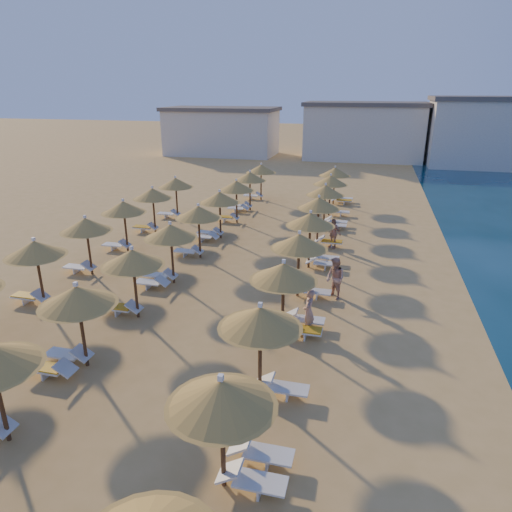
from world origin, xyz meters
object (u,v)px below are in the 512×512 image
(beachgoer_a, at_px, (309,311))
(beachgoer_c, at_px, (333,233))
(parasol_row_east, at_px, (299,242))
(parasol_row_west, at_px, (171,232))
(beachgoer_b, at_px, (335,279))

(beachgoer_a, bearing_deg, beachgoer_c, -175.85)
(beachgoer_c, height_order, beachgoer_a, beachgoer_c)
(beachgoer_c, relative_size, beachgoer_a, 1.00)
(parasol_row_east, distance_m, parasol_row_west, 6.12)
(beachgoer_c, relative_size, beachgoer_b, 0.94)
(parasol_row_west, distance_m, beachgoer_a, 7.91)
(beachgoer_a, bearing_deg, beachgoer_b, 171.90)
(beachgoer_b, relative_size, beachgoer_a, 1.07)
(parasol_row_east, xyz_separation_m, beachgoer_c, (0.94, 7.18, -1.70))
(parasol_row_east, relative_size, parasol_row_west, 1.00)
(parasol_row_east, bearing_deg, beachgoer_b, 6.17)
(beachgoer_a, bearing_deg, parasol_row_west, -109.94)
(beachgoer_c, xyz_separation_m, beachgoer_b, (0.72, -7.00, 0.06))
(parasol_row_east, distance_m, beachgoer_a, 3.71)
(parasol_row_west, distance_m, beachgoer_b, 7.95)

